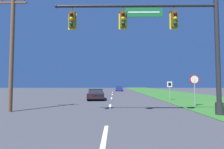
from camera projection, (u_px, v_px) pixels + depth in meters
grass_verge_right at (173, 94)px, 29.94m from camera, size 10.00×110.00×0.04m
road_center_line at (112, 98)px, 22.08m from camera, size 0.16×34.80×0.01m
signal_mast at (170, 37)px, 10.31m from camera, size 9.88×0.47×7.31m
car_ahead at (96, 94)px, 20.36m from camera, size 2.19×4.59×1.19m
far_car at (119, 89)px, 45.13m from camera, size 1.82×4.68×1.19m
stop_sign at (194, 83)px, 13.97m from camera, size 0.76×0.07×2.50m
route_sign_post at (170, 87)px, 19.05m from camera, size 0.55×0.06×2.03m
utility_pole_near at (12, 47)px, 11.60m from camera, size 1.80×0.26×8.19m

